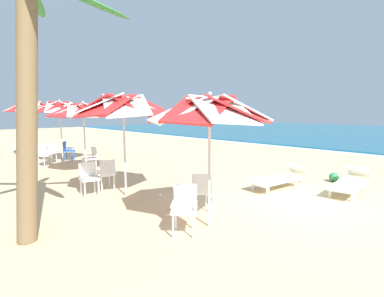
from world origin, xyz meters
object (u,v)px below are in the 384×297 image
object	(u,v)px
beach_umbrella_2	(83,111)
beach_ball	(334,177)
plastic_chair_0	(201,189)
beach_umbrella_1	(123,107)
plastic_chair_8	(19,145)
sun_lounger_1	(280,178)
beach_umbrella_0	(210,111)
plastic_chair_2	(89,176)
plastic_chair_4	(91,157)
plastic_chair_5	(44,154)
beach_umbrella_3	(60,108)
beach_umbrella_4	(31,107)
plastic_chair_7	(67,150)
palm_tree_2	(25,78)
sun_lounger_0	(351,182)
plastic_chair_1	(185,206)
plastic_chair_3	(106,173)
plastic_chair_6	(51,152)

from	to	relation	value
beach_umbrella_2	beach_ball	xyz separation A→B (m)	(6.53, 5.19, -2.07)
plastic_chair_0	beach_umbrella_1	size ratio (longest dim) A/B	0.33
plastic_chair_8	sun_lounger_1	bearing A→B (deg)	18.10
beach_umbrella_0	beach_ball	bearing A→B (deg)	87.33
plastic_chair_0	beach_umbrella_0	bearing A→B (deg)	-33.41
plastic_chair_2	plastic_chair_4	xyz separation A→B (m)	(-3.09, 1.38, 0.00)
plastic_chair_5	beach_ball	xyz separation A→B (m)	(9.02, 5.90, -0.35)
plastic_chair_4	beach_umbrella_3	world-z (taller)	beach_umbrella_3
beach_umbrella_4	plastic_chair_7	bearing A→B (deg)	15.36
plastic_chair_2	sun_lounger_1	bearing A→B (deg)	55.20
plastic_chair_5	palm_tree_2	xyz separation A→B (m)	(7.13, -2.05, 2.19)
beach_umbrella_2	beach_umbrella_3	xyz separation A→B (m)	(-2.84, 0.13, 0.15)
beach_umbrella_1	plastic_chair_2	bearing A→B (deg)	-138.21
plastic_chair_8	palm_tree_2	distance (m)	11.71
plastic_chair_4	sun_lounger_0	bearing A→B (deg)	26.99
plastic_chair_0	plastic_chair_8	bearing A→B (deg)	-175.44
plastic_chair_1	plastic_chair_5	bearing A→B (deg)	179.91
sun_lounger_1	beach_ball	size ratio (longest dim) A/B	7.64
beach_umbrella_1	plastic_chair_5	world-z (taller)	beach_umbrella_1
sun_lounger_0	palm_tree_2	distance (m)	7.89
beach_umbrella_0	plastic_chair_0	world-z (taller)	beach_umbrella_0
plastic_chair_3	beach_umbrella_4	xyz separation A→B (m)	(-8.49, 0.21, 1.93)
beach_umbrella_2	plastic_chair_7	size ratio (longest dim) A/B	2.94
plastic_chair_2	beach_umbrella_3	xyz separation A→B (m)	(-5.55, 1.15, 1.86)
plastic_chair_6	sun_lounger_0	bearing A→B (deg)	23.87
plastic_chair_3	plastic_chair_6	world-z (taller)	same
beach_umbrella_1	plastic_chair_0	bearing A→B (deg)	15.69
beach_umbrella_0	palm_tree_2	distance (m)	3.07
plastic_chair_1	plastic_chair_2	size ratio (longest dim) A/B	1.00
beach_umbrella_0	plastic_chair_8	xyz separation A→B (m)	(-12.96, -0.53, -1.68)
plastic_chair_3	beach_umbrella_4	world-z (taller)	beach_umbrella_4
plastic_chair_1	plastic_chair_2	xyz separation A→B (m)	(-3.46, -0.30, 0.00)
beach_umbrella_0	beach_ball	xyz separation A→B (m)	(0.25, 5.40, -2.03)
beach_umbrella_1	plastic_chair_8	world-z (taller)	beach_umbrella_1
beach_umbrella_1	plastic_chair_2	xyz separation A→B (m)	(-0.74, -0.66, -1.79)
beach_umbrella_3	plastic_chair_6	xyz separation A→B (m)	(-0.17, -0.42, -1.86)
plastic_chair_2	plastic_chair_3	bearing A→B (deg)	102.17
beach_umbrella_4	plastic_chair_2	bearing A→B (deg)	-5.04
beach_umbrella_2	palm_tree_2	distance (m)	5.42
beach_umbrella_1	plastic_chair_3	bearing A→B (deg)	-172.37
plastic_chair_3	sun_lounger_1	xyz separation A→B (m)	(3.14, 3.80, -0.22)
plastic_chair_7	plastic_chair_8	distance (m)	3.66
plastic_chair_3	plastic_chair_4	bearing A→B (deg)	164.27
beach_umbrella_1	beach_ball	size ratio (longest dim) A/B	9.23
beach_umbrella_1	plastic_chair_6	bearing A→B (deg)	179.37
plastic_chair_4	beach_umbrella_2	bearing A→B (deg)	-43.25
plastic_chair_7	plastic_chair_1	bearing A→B (deg)	-7.21
beach_umbrella_4	plastic_chair_8	bearing A→B (deg)	-148.92
beach_umbrella_4	sun_lounger_1	world-z (taller)	beach_umbrella_4
plastic_chair_8	sun_lounger_1	distance (m)	13.06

